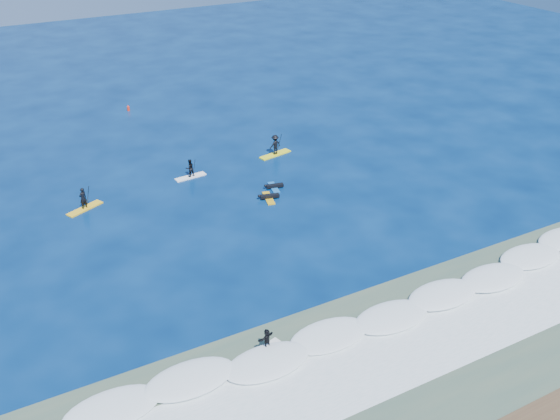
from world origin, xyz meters
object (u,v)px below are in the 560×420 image
sup_paddler_center (190,170)px  marker_buoy (128,108)px  prone_paddler_near (269,197)px  wave_surfer (267,340)px  prone_paddler_far (274,187)px  sup_paddler_right (275,146)px  sup_paddler_left (84,202)px

sup_paddler_center → marker_buoy: (0.16, 18.42, -0.40)m
prone_paddler_near → wave_surfer: (-8.19, -15.46, 0.56)m
prone_paddler_far → wave_surfer: bearing=163.1°
sup_paddler_right → wave_surfer: size_ratio=1.84×
marker_buoy → wave_surfer: bearing=-96.2°
prone_paddler_far → sup_paddler_left: bearing=87.5°
prone_paddler_near → marker_buoy: bearing=23.0°
sup_paddler_left → marker_buoy: size_ratio=4.32×
sup_paddler_center → marker_buoy: size_ratio=3.94×
prone_paddler_far → marker_buoy: size_ratio=3.05×
sup_paddler_left → sup_paddler_right: 17.66m
prone_paddler_far → wave_surfer: 19.33m
sup_paddler_right → prone_paddler_far: 6.70m
sup_paddler_left → sup_paddler_center: (9.10, 1.35, 0.05)m
sup_paddler_right → marker_buoy: (-8.28, 17.71, -0.56)m
prone_paddler_near → prone_paddler_far: 1.87m
sup_paddler_left → prone_paddler_far: size_ratio=1.42×
wave_surfer → prone_paddler_near: bearing=45.2°
prone_paddler_far → wave_surfer: wave_surfer is taller
marker_buoy → sup_paddler_right: bearing=-65.0°
prone_paddler_near → prone_paddler_far: bearing=-26.4°
sup_paddler_right → prone_paddler_far: sup_paddler_right is taller
prone_paddler_near → wave_surfer: 17.50m
prone_paddler_near → marker_buoy: marker_buoy is taller
wave_surfer → prone_paddler_far: bearing=43.9°
prone_paddler_near → marker_buoy: (-3.83, 24.95, 0.15)m
sup_paddler_center → prone_paddler_near: 7.67m
sup_paddler_center → sup_paddler_right: 8.47m
sup_paddler_right → prone_paddler_far: size_ratio=1.55×
sup_paddler_right → sup_paddler_center: bearing=173.0°
sup_paddler_left → prone_paddler_near: size_ratio=1.32×
sup_paddler_center → sup_paddler_right: size_ratio=0.83×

